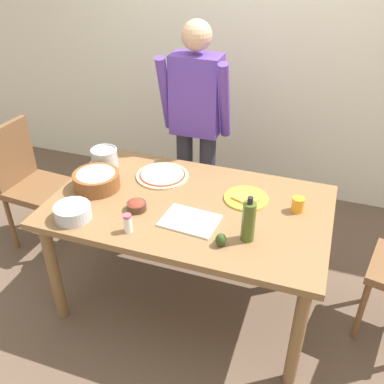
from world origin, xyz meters
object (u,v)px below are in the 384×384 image
Objects in this scene: cutting_board_white at (190,221)px; avocado at (221,240)px; person_cook at (196,120)px; small_sauce_bowl at (137,205)px; pizza_raw_on_board at (162,175)px; popcorn_bowl at (96,179)px; chair_wooden_left at (29,179)px; olive_oil_bottle at (248,221)px; mixing_bowl_steel at (73,212)px; steel_pot at (104,158)px; cup_orange at (298,204)px; salt_shaker at (128,223)px; plate_with_slice at (246,198)px; dining_table at (189,216)px.

cutting_board_white is 0.25m from avocado.
person_cook is 1.17m from avocado.
pizza_raw_on_board is at bearing 90.56° from small_sauce_bowl.
popcorn_bowl is at bearing -142.13° from pizza_raw_on_board.
pizza_raw_on_board is at bearing 0.75° from chair_wooden_left.
chair_wooden_left is 3.39× the size of popcorn_bowl.
olive_oil_bottle reaches higher than avocado.
small_sauce_bowl is at bearing -89.44° from pizza_raw_on_board.
person_cook is 8.10× the size of mixing_bowl_steel.
steel_pot reaches higher than mixing_bowl_steel.
steel_pot is at bearing 107.87° from popcorn_bowl.
mixing_bowl_steel reaches higher than small_sauce_bowl.
person_cook is 0.92m from small_sauce_bowl.
cup_orange is at bearing -4.39° from steel_pot.
avocado reaches higher than small_sauce_bowl.
cutting_board_white is (0.28, 0.19, -0.05)m from salt_shaker.
plate_with_slice is 3.71× the size of avocado.
pizza_raw_on_board is at bearing 135.16° from avocado.
mixing_bowl_steel is at bearing -148.45° from dining_table.
steel_pot is (0.65, 0.01, 0.29)m from chair_wooden_left.
cutting_board_white is at bearing -68.96° from dining_table.
person_cook reaches higher than salt_shaker.
cutting_board_white is (0.28, -0.92, -0.17)m from person_cook.
steel_pot is at bearing 136.92° from small_sauce_bowl.
popcorn_bowl is 0.93× the size of cutting_board_white.
popcorn_bowl is 1.09× the size of olive_oil_bottle.
small_sauce_bowl is 0.20m from salt_shaker.
dining_table is 6.25× the size of olive_oil_bottle.
pizza_raw_on_board is 0.76m from avocado.
pizza_raw_on_board is 0.79m from olive_oil_bottle.
cup_orange is (1.92, -0.09, 0.26)m from chair_wooden_left.
cup_orange is (1.15, 0.47, 0.00)m from mixing_bowl_steel.
small_sauce_bowl is 0.43× the size of olive_oil_bottle.
olive_oil_bottle is at bearing -121.79° from cup_orange.
chair_wooden_left is at bearing 161.93° from avocado.
olive_oil_bottle is (1.71, -0.43, 0.33)m from chair_wooden_left.
popcorn_bowl reaches higher than pizza_raw_on_board.
person_cook reaches higher than chair_wooden_left.
steel_pot is 0.58× the size of cutting_board_white.
salt_shaker is (0.34, -0.01, 0.01)m from mixing_bowl_steel.
olive_oil_bottle is at bearing -4.75° from small_sauce_bowl.
small_sauce_bowl is 0.90m from cup_orange.
steel_pot is 0.83m from cutting_board_white.
chair_wooden_left is 8.64× the size of small_sauce_bowl.
person_cook reaches higher than avocado.
mixing_bowl_steel is (-0.34, -1.10, -0.14)m from person_cook.
salt_shaker reaches higher than dining_table.
steel_pot is 1.08m from avocado.
olive_oil_bottle is at bearing -7.81° from cutting_board_white.
dining_table is 0.35m from plate_with_slice.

